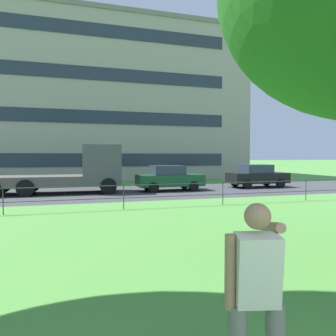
# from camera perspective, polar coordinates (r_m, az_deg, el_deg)

# --- Properties ---
(street_strip) EXTENTS (80.00, 7.33, 0.01)m
(street_strip) POSITION_cam_1_polar(r_m,az_deg,el_deg) (18.07, -10.61, -4.53)
(street_strip) COLOR #424247
(street_strip) RESTS_ON ground
(park_fence) EXTENTS (34.52, 0.04, 1.00)m
(park_fence) POSITION_cam_1_polar(r_m,az_deg,el_deg) (12.43, -8.16, -4.45)
(park_fence) COLOR #333833
(park_fence) RESTS_ON ground
(person_thrower) EXTENTS (0.65, 0.74, 1.72)m
(person_thrower) POSITION_cam_1_polar(r_m,az_deg,el_deg) (2.90, 15.87, -21.77)
(person_thrower) COLOR slate
(person_thrower) RESTS_ON ground
(flatbed_truck_far_right) EXTENTS (7.32, 2.48, 2.75)m
(flatbed_truck_far_right) POSITION_cam_1_polar(r_m,az_deg,el_deg) (18.46, -16.72, -0.66)
(flatbed_truck_far_right) COLOR #4C4C51
(flatbed_truck_far_right) RESTS_ON ground
(car_dark_green_far_left) EXTENTS (4.04, 1.88, 1.54)m
(car_dark_green_far_left) POSITION_cam_1_polar(r_m,az_deg,el_deg) (18.95, 0.23, -1.83)
(car_dark_green_far_left) COLOR #194C2D
(car_dark_green_far_left) RESTS_ON ground
(car_black_left) EXTENTS (4.00, 1.82, 1.54)m
(car_black_left) POSITION_cam_1_polar(r_m,az_deg,el_deg) (21.85, 16.01, -1.38)
(car_black_left) COLOR black
(car_black_left) RESTS_ON ground
(apartment_building_background) EXTENTS (38.04, 14.53, 14.73)m
(apartment_building_background) POSITION_cam_1_polar(r_m,az_deg,el_deg) (34.32, -21.25, 10.85)
(apartment_building_background) COLOR #ADA393
(apartment_building_background) RESTS_ON ground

